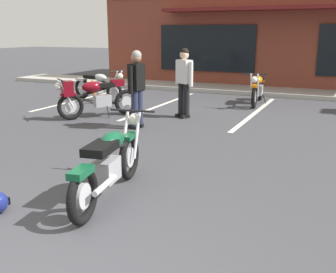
{
  "coord_description": "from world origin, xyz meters",
  "views": [
    {
      "loc": [
        2.21,
        -2.01,
        2.04
      ],
      "look_at": [
        -0.17,
        3.17,
        0.55
      ],
      "focal_mm": 42.78,
      "sensor_mm": 36.0,
      "label": 1
    }
  ],
  "objects": [
    {
      "name": "ground_plane",
      "position": [
        0.0,
        3.84,
        0.0
      ],
      "size": [
        80.0,
        80.0,
        0.0
      ],
      "primitive_type": "plane",
      "color": "#3D3D42"
    },
    {
      "name": "motorcycle_red_sportbike",
      "position": [
        -3.46,
        6.03,
        0.53
      ],
      "size": [
        1.48,
        1.79,
        0.98
      ],
      "color": "black",
      "rests_on": "ground_plane"
    },
    {
      "name": "person_in_black_shirt",
      "position": [
        -1.97,
        5.47,
        0.95
      ],
      "size": [
        0.28,
        0.6,
        1.68
      ],
      "color": "black",
      "rests_on": "ground_plane"
    },
    {
      "name": "traffic_cone",
      "position": [
        -5.87,
        9.37,
        0.26
      ],
      "size": [
        0.34,
        0.34,
        0.53
      ],
      "color": "orange",
      "rests_on": "ground_plane"
    },
    {
      "name": "person_in_shorts_foreground",
      "position": [
        -1.49,
        6.96,
        0.95
      ],
      "size": [
        0.58,
        0.4,
        1.68
      ],
      "color": "black",
      "rests_on": "ground_plane"
    },
    {
      "name": "motorcycle_blue_standard",
      "position": [
        -4.78,
        8.1,
        0.46
      ],
      "size": [
        2.08,
        0.83,
        0.98
      ],
      "color": "black",
      "rests_on": "ground_plane"
    },
    {
      "name": "brick_storefront_building",
      "position": [
        0.0,
        15.4,
        1.81
      ],
      "size": [
        14.59,
        6.45,
        3.62
      ],
      "color": "brown",
      "rests_on": "ground_plane"
    },
    {
      "name": "sidewalk_kerb",
      "position": [
        0.0,
        11.9,
        0.07
      ],
      "size": [
        22.0,
        1.8,
        0.14
      ],
      "primitive_type": "cube",
      "color": "#A8A59E",
      "rests_on": "ground_plane"
    },
    {
      "name": "painted_stall_lines",
      "position": [
        -0.0,
        8.3,
        0.0
      ],
      "size": [
        11.03,
        4.8,
        0.01
      ],
      "color": "silver",
      "rests_on": "ground_plane"
    },
    {
      "name": "motorcycle_foreground_classic",
      "position": [
        -0.44,
        1.99,
        0.46
      ],
      "size": [
        0.78,
        2.1,
        0.98
      ],
      "color": "black",
      "rests_on": "ground_plane"
    },
    {
      "name": "motorcycle_black_cruiser",
      "position": [
        -0.25,
        9.58,
        0.46
      ],
      "size": [
        0.66,
        2.11,
        0.98
      ],
      "color": "black",
      "rests_on": "ground_plane"
    }
  ]
}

